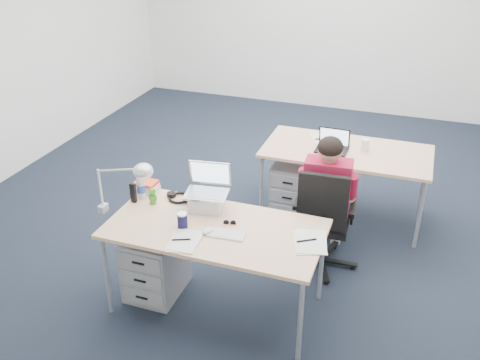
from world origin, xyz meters
name	(u,v)px	position (x,y,z in m)	size (l,w,h in m)	color
floor	(257,217)	(0.00, 0.00, 0.00)	(7.00, 7.00, 0.00)	black
room	(259,49)	(0.00, 0.00, 1.71)	(6.02, 7.02, 2.80)	white
desk_near	(215,232)	(0.11, -1.38, 0.68)	(1.60, 0.80, 0.73)	tan
desk_far	(346,154)	(0.80, 0.33, 0.68)	(1.60, 0.80, 0.73)	tan
office_chair	(322,239)	(0.78, -0.60, 0.28)	(0.65, 0.65, 0.99)	black
seated_person	(328,197)	(0.77, -0.42, 0.60)	(0.39, 0.68, 1.21)	#A71737
drawer_pedestal_near	(156,262)	(-0.42, -1.37, 0.28)	(0.40, 0.50, 0.55)	#9A9B9F
drawer_pedestal_far	(294,187)	(0.31, 0.25, 0.28)	(0.40, 0.50, 0.55)	#9A9B9F
silver_laptop	(206,189)	(-0.05, -1.15, 0.90)	(0.33, 0.26, 0.35)	silver
wireless_keyboard	(226,234)	(0.23, -1.45, 0.74)	(0.27, 0.11, 0.01)	white
computer_mouse	(208,231)	(0.09, -1.47, 0.75)	(0.06, 0.10, 0.04)	white
headphones	(179,197)	(-0.32, -1.09, 0.75)	(0.23, 0.18, 0.04)	black
can_koozie	(182,220)	(-0.11, -1.46, 0.79)	(0.07, 0.07, 0.12)	#15123A
water_bottle	(141,186)	(-0.61, -1.16, 0.84)	(0.07, 0.07, 0.22)	silver
bear_figurine	(152,196)	(-0.48, -1.22, 0.80)	(0.07, 0.05, 0.14)	#237F21
book_stack	(147,186)	(-0.63, -1.05, 0.77)	(0.19, 0.14, 0.08)	silver
cordless_phone	(133,193)	(-0.64, -1.24, 0.81)	(0.04, 0.03, 0.16)	black
papers_left	(184,241)	(-0.03, -1.63, 0.73)	(0.20, 0.28, 0.01)	#FFF993
papers_right	(309,242)	(0.81, -1.35, 0.74)	(0.22, 0.31, 0.01)	#FFF993
sunglasses	(230,223)	(0.20, -1.30, 0.74)	(0.10, 0.04, 0.02)	black
desk_lamp	(117,187)	(-0.64, -1.46, 0.98)	(0.43, 0.16, 0.49)	silver
dark_laptop	(332,141)	(0.66, 0.25, 0.84)	(0.30, 0.29, 0.22)	black
far_cup	(365,145)	(0.96, 0.38, 0.79)	(0.08, 0.08, 0.11)	white
far_papers	(324,140)	(0.54, 0.49, 0.73)	(0.22, 0.31, 0.01)	white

